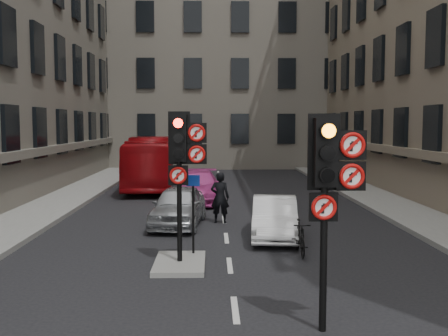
{
  "coord_description": "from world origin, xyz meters",
  "views": [
    {
      "loc": [
        -0.41,
        -7.35,
        3.42
      ],
      "look_at": [
        -0.2,
        2.19,
        2.6
      ],
      "focal_mm": 42.0,
      "sensor_mm": 36.0,
      "label": 1
    }
  ],
  "objects_px": {
    "signal_near": "(330,175)",
    "car_white": "(275,217)",
    "info_sign": "(193,203)",
    "motorcyclist": "(220,197)",
    "bus_red": "(151,162)",
    "car_pink": "(198,187)",
    "motorcycle": "(300,238)",
    "signal_far": "(183,154)",
    "car_silver": "(178,206)"
  },
  "relations": [
    {
      "from": "signal_far",
      "to": "car_silver",
      "type": "bearing_deg",
      "value": 95.01
    },
    {
      "from": "car_pink",
      "to": "info_sign",
      "type": "relative_size",
      "value": 2.26
    },
    {
      "from": "car_white",
      "to": "bus_red",
      "type": "relative_size",
      "value": 0.38
    },
    {
      "from": "car_silver",
      "to": "car_pink",
      "type": "relative_size",
      "value": 0.86
    },
    {
      "from": "signal_near",
      "to": "info_sign",
      "type": "xyz_separation_m",
      "value": [
        -2.39,
        4.74,
        -1.17
      ]
    },
    {
      "from": "signal_far",
      "to": "motorcycle",
      "type": "xyz_separation_m",
      "value": [
        2.98,
        1.01,
        -2.25
      ]
    },
    {
      "from": "signal_near",
      "to": "bus_red",
      "type": "distance_m",
      "value": 20.29
    },
    {
      "from": "car_silver",
      "to": "signal_near",
      "type": "bearing_deg",
      "value": -65.53
    },
    {
      "from": "car_white",
      "to": "car_pink",
      "type": "height_order",
      "value": "car_pink"
    },
    {
      "from": "bus_red",
      "to": "info_sign",
      "type": "distance_m",
      "value": 15.1
    },
    {
      "from": "signal_far",
      "to": "bus_red",
      "type": "relative_size",
      "value": 0.37
    },
    {
      "from": "signal_far",
      "to": "car_white",
      "type": "relative_size",
      "value": 0.97
    },
    {
      "from": "car_silver",
      "to": "bus_red",
      "type": "xyz_separation_m",
      "value": [
        -2.15,
        10.6,
        0.68
      ]
    },
    {
      "from": "car_silver",
      "to": "info_sign",
      "type": "height_order",
      "value": "info_sign"
    },
    {
      "from": "signal_near",
      "to": "motorcycle",
      "type": "height_order",
      "value": "signal_near"
    },
    {
      "from": "car_pink",
      "to": "motorcyclist",
      "type": "relative_size",
      "value": 2.57
    },
    {
      "from": "car_silver",
      "to": "motorcycle",
      "type": "xyz_separation_m",
      "value": [
        3.42,
        -3.97,
        -0.21
      ]
    },
    {
      "from": "motorcycle",
      "to": "bus_red",
      "type": "bearing_deg",
      "value": 111.93
    },
    {
      "from": "signal_far",
      "to": "car_pink",
      "type": "height_order",
      "value": "signal_far"
    },
    {
      "from": "car_silver",
      "to": "signal_far",
      "type": "bearing_deg",
      "value": -79.22
    },
    {
      "from": "motorcyclist",
      "to": "motorcycle",
      "type": "bearing_deg",
      "value": 122.72
    },
    {
      "from": "car_silver",
      "to": "motorcycle",
      "type": "height_order",
      "value": "car_silver"
    },
    {
      "from": "car_pink",
      "to": "motorcycle",
      "type": "distance_m",
      "value": 9.68
    },
    {
      "from": "motorcycle",
      "to": "signal_far",
      "type": "bearing_deg",
      "value": -160.31
    },
    {
      "from": "signal_near",
      "to": "car_white",
      "type": "height_order",
      "value": "signal_near"
    },
    {
      "from": "motorcyclist",
      "to": "bus_red",
      "type": "bearing_deg",
      "value": -62.65
    },
    {
      "from": "motorcycle",
      "to": "info_sign",
      "type": "height_order",
      "value": "info_sign"
    },
    {
      "from": "car_white",
      "to": "car_pink",
      "type": "xyz_separation_m",
      "value": [
        -2.46,
        7.18,
        0.05
      ]
    },
    {
      "from": "signal_near",
      "to": "car_white",
      "type": "distance_m",
      "value": 7.33
    },
    {
      "from": "car_silver",
      "to": "motorcycle",
      "type": "distance_m",
      "value": 5.24
    },
    {
      "from": "signal_near",
      "to": "info_sign",
      "type": "bearing_deg",
      "value": 116.72
    },
    {
      "from": "bus_red",
      "to": "motorcycle",
      "type": "xyz_separation_m",
      "value": [
        5.57,
        -14.57,
        -0.9
      ]
    },
    {
      "from": "signal_near",
      "to": "bus_red",
      "type": "xyz_separation_m",
      "value": [
        -5.19,
        19.57,
        -1.24
      ]
    },
    {
      "from": "car_pink",
      "to": "info_sign",
      "type": "distance_m",
      "value": 9.53
    },
    {
      "from": "signal_far",
      "to": "bus_red",
      "type": "bearing_deg",
      "value": 99.44
    },
    {
      "from": "signal_near",
      "to": "motorcyclist",
      "type": "bearing_deg",
      "value": 99.88
    },
    {
      "from": "signal_far",
      "to": "motorcycle",
      "type": "bearing_deg",
      "value": 18.68
    },
    {
      "from": "signal_near",
      "to": "info_sign",
      "type": "relative_size",
      "value": 1.79
    },
    {
      "from": "car_pink",
      "to": "motorcyclist",
      "type": "bearing_deg",
      "value": -79.32
    },
    {
      "from": "signal_near",
      "to": "signal_far",
      "type": "xyz_separation_m",
      "value": [
        -2.6,
        4.0,
        0.12
      ]
    },
    {
      "from": "car_silver",
      "to": "car_pink",
      "type": "bearing_deg",
      "value": 90.01
    },
    {
      "from": "signal_far",
      "to": "info_sign",
      "type": "distance_m",
      "value": 1.5
    },
    {
      "from": "bus_red",
      "to": "motorcyclist",
      "type": "bearing_deg",
      "value": -74.39
    },
    {
      "from": "car_silver",
      "to": "motorcyclist",
      "type": "xyz_separation_m",
      "value": [
        1.4,
        0.44,
        0.22
      ]
    },
    {
      "from": "motorcyclist",
      "to": "signal_far",
      "type": "bearing_deg",
      "value": 88.05
    },
    {
      "from": "car_white",
      "to": "motorcycle",
      "type": "relative_size",
      "value": 2.46
    },
    {
      "from": "car_silver",
      "to": "car_white",
      "type": "xyz_separation_m",
      "value": [
        2.99,
        -1.91,
        -0.05
      ]
    },
    {
      "from": "car_silver",
      "to": "car_pink",
      "type": "distance_m",
      "value": 5.3
    },
    {
      "from": "car_white",
      "to": "info_sign",
      "type": "distance_m",
      "value": 3.39
    },
    {
      "from": "signal_near",
      "to": "car_pink",
      "type": "bearing_deg",
      "value": 99.97
    }
  ]
}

